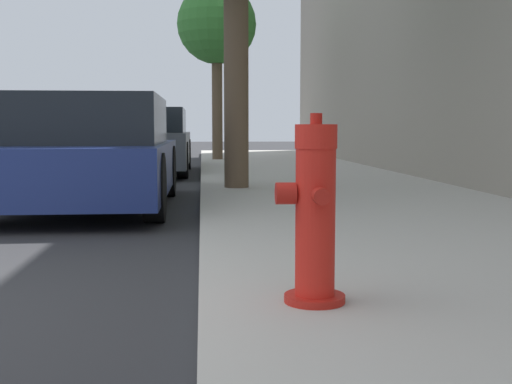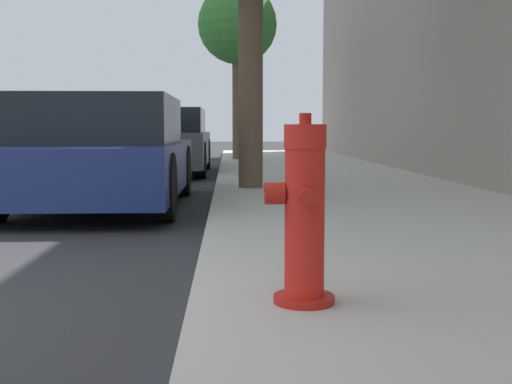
# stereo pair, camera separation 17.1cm
# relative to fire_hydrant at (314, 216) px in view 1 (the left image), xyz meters

# --- Properties ---
(fire_hydrant) EXTENTS (0.32, 0.33, 0.87)m
(fire_hydrant) POSITION_rel_fire_hydrant_xyz_m (0.00, 0.00, 0.00)
(fire_hydrant) COLOR red
(fire_hydrant) RESTS_ON sidewalk_slab
(parked_car_near) EXTENTS (1.88, 3.95, 1.28)m
(parked_car_near) POSITION_rel_fire_hydrant_xyz_m (-1.82, 4.62, 0.10)
(parked_car_near) COLOR navy
(parked_car_near) RESTS_ON ground_plane
(parked_car_mid) EXTENTS (1.80, 4.16, 1.31)m
(parked_car_mid) POSITION_rel_fire_hydrant_xyz_m (-1.66, 10.16, 0.12)
(parked_car_mid) COLOR #4C5156
(parked_car_mid) RESTS_ON ground_plane
(street_tree_far) EXTENTS (1.99, 1.99, 4.39)m
(street_tree_far) POSITION_rel_fire_hydrant_xyz_m (-0.11, 13.57, 2.95)
(street_tree_far) COLOR brown
(street_tree_far) RESTS_ON sidewalk_slab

